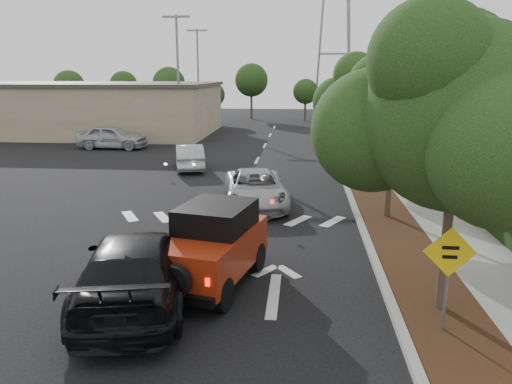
# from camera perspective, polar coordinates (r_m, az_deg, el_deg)

# --- Properties ---
(ground) EXTENTS (120.00, 120.00, 0.00)m
(ground) POSITION_cam_1_polar(r_m,az_deg,el_deg) (12.05, -7.69, -11.23)
(ground) COLOR black
(ground) RESTS_ON ground
(curb) EXTENTS (0.20, 70.00, 0.15)m
(curb) POSITION_cam_1_polar(r_m,az_deg,el_deg) (23.27, 10.14, 1.06)
(curb) COLOR #9E9B93
(curb) RESTS_ON ground
(planting_strip) EXTENTS (1.80, 70.00, 0.12)m
(planting_strip) POSITION_cam_1_polar(r_m,az_deg,el_deg) (23.38, 12.58, 0.96)
(planting_strip) COLOR black
(planting_strip) RESTS_ON ground
(sidewalk) EXTENTS (2.00, 70.00, 0.12)m
(sidewalk) POSITION_cam_1_polar(r_m,az_deg,el_deg) (23.70, 17.13, 0.85)
(sidewalk) COLOR gray
(sidewalk) RESTS_ON ground
(hedge) EXTENTS (0.80, 70.00, 0.80)m
(hedge) POSITION_cam_1_polar(r_m,az_deg,el_deg) (23.97, 20.47, 1.56)
(hedge) COLOR black
(hedge) RESTS_ON ground
(commercial_building) EXTENTS (22.00, 12.00, 4.00)m
(commercial_building) POSITION_cam_1_polar(r_m,az_deg,el_deg) (44.78, -19.51, 8.92)
(commercial_building) COLOR gray
(commercial_building) RESTS_ON ground
(transmission_tower) EXTENTS (7.00, 4.00, 28.00)m
(transmission_tower) POSITION_cam_1_polar(r_m,az_deg,el_deg) (58.96, 8.65, 8.51)
(transmission_tower) COLOR slate
(transmission_tower) RESTS_ON ground
(street_tree_near) EXTENTS (3.80, 3.80, 5.92)m
(street_tree_near) POSITION_cam_1_polar(r_m,az_deg,el_deg) (11.72, 20.22, -12.72)
(street_tree_near) COLOR black
(street_tree_near) RESTS_ON ground
(street_tree_mid) EXTENTS (3.20, 3.20, 5.32)m
(street_tree_mid) POSITION_cam_1_polar(r_m,az_deg,el_deg) (18.12, 14.69, -3.00)
(street_tree_mid) COLOR black
(street_tree_mid) RESTS_ON ground
(street_tree_far) EXTENTS (3.40, 3.40, 5.62)m
(street_tree_far) POSITION_cam_1_polar(r_m,az_deg,el_deg) (24.36, 12.28, 1.34)
(street_tree_far) COLOR black
(street_tree_far) RESTS_ON ground
(light_pole_a) EXTENTS (2.00, 0.22, 9.00)m
(light_pole_a) POSITION_cam_1_polar(r_m,az_deg,el_deg) (38.08, -8.63, 5.82)
(light_pole_a) COLOR slate
(light_pole_a) RESTS_ON ground
(light_pole_b) EXTENTS (2.00, 0.22, 9.00)m
(light_pole_b) POSITION_cam_1_polar(r_m,az_deg,el_deg) (49.93, -6.48, 7.69)
(light_pole_b) COLOR slate
(light_pole_b) RESTS_ON ground
(red_jeep) EXTENTS (2.42, 3.98, 1.95)m
(red_jeep) POSITION_cam_1_polar(r_m,az_deg,el_deg) (12.12, -4.69, -5.93)
(red_jeep) COLOR black
(red_jeep) RESTS_ON ground
(silver_suv_ahead) EXTENTS (3.03, 5.17, 1.35)m
(silver_suv_ahead) POSITION_cam_1_polar(r_m,az_deg,el_deg) (19.10, -0.08, 0.39)
(silver_suv_ahead) COLOR #A4A7AC
(silver_suv_ahead) RESTS_ON ground
(black_suv_oncoming) EXTENTS (3.27, 5.85, 1.60)m
(black_suv_oncoming) POSITION_cam_1_polar(r_m,az_deg,el_deg) (11.46, -13.57, -8.47)
(black_suv_oncoming) COLOR black
(black_suv_oncoming) RESTS_ON ground
(silver_sedan_oncoming) EXTENTS (2.39, 4.22, 1.32)m
(silver_sedan_oncoming) POSITION_cam_1_polar(r_m,az_deg,el_deg) (26.70, -7.61, 4.02)
(silver_sedan_oncoming) COLOR #AFB0B7
(silver_sedan_oncoming) RESTS_ON ground
(parked_suv) EXTENTS (4.75, 2.13, 1.58)m
(parked_suv) POSITION_cam_1_polar(r_m,az_deg,el_deg) (34.96, -16.14, 6.07)
(parked_suv) COLOR #AAADB2
(parked_suv) RESTS_ON ground
(speed_hump_sign) EXTENTS (0.99, 0.09, 2.10)m
(speed_hump_sign) POSITION_cam_1_polar(r_m,az_deg,el_deg) (10.24, 21.15, -7.79)
(speed_hump_sign) COLOR slate
(speed_hump_sign) RESTS_ON ground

